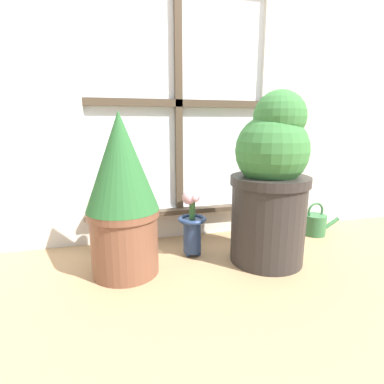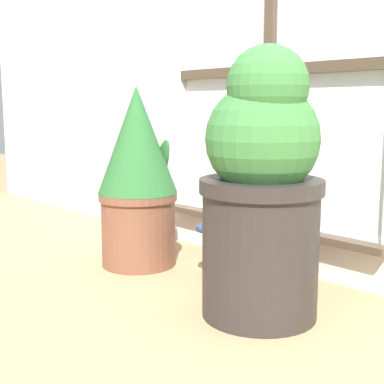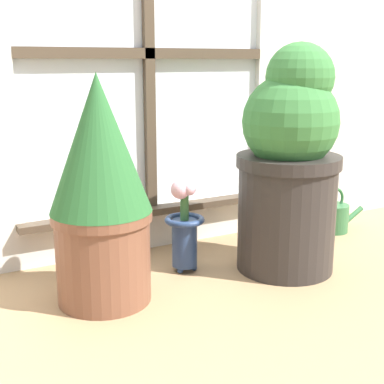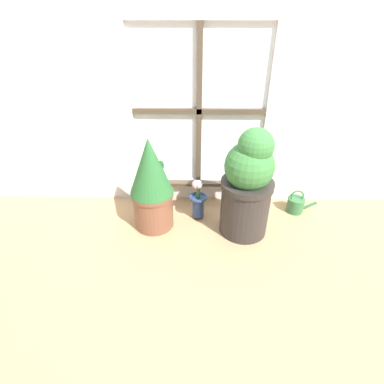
% 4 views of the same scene
% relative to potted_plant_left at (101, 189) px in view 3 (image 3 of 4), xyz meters
% --- Properties ---
extents(ground_plane, '(10.00, 10.00, 0.00)m').
position_rel_potted_plant_left_xyz_m(ground_plane, '(0.31, -0.20, -0.33)').
color(ground_plane, tan).
extents(potted_plant_left, '(0.29, 0.29, 0.65)m').
position_rel_potted_plant_left_xyz_m(potted_plant_left, '(0.00, 0.00, 0.00)').
color(potted_plant_left, brown).
rests_on(potted_plant_left, ground_plane).
extents(potted_plant_right, '(0.34, 0.34, 0.73)m').
position_rel_potted_plant_left_xyz_m(potted_plant_right, '(0.61, -0.05, 0.03)').
color(potted_plant_right, '#2D2826').
rests_on(potted_plant_right, ground_plane).
extents(flower_vase, '(0.13, 0.13, 0.31)m').
position_rel_potted_plant_left_xyz_m(flower_vase, '(0.31, 0.09, -0.17)').
color(flower_vase, navy).
rests_on(flower_vase, ground_plane).
extents(watering_can, '(0.22, 0.12, 0.18)m').
position_rel_potted_plant_left_xyz_m(watering_can, '(1.03, 0.18, -0.27)').
color(watering_can, '#336B3D').
rests_on(watering_can, ground_plane).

